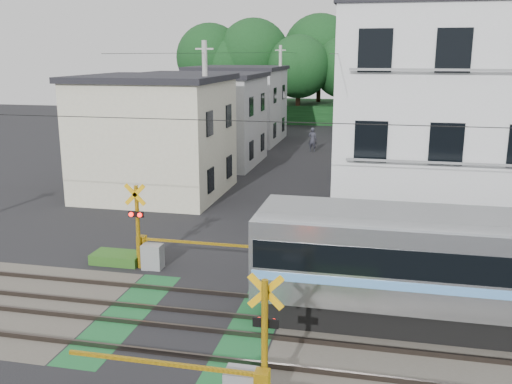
% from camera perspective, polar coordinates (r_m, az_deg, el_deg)
% --- Properties ---
extents(ground, '(120.00, 120.00, 0.00)m').
position_cam_1_polar(ground, '(16.74, -6.95, -12.72)').
color(ground, black).
extents(track_bed, '(120.00, 120.00, 0.14)m').
position_cam_1_polar(track_bed, '(16.72, -6.95, -12.61)').
color(track_bed, '#47423A').
rests_on(track_bed, ground).
extents(crossing_signal_near, '(4.74, 0.65, 3.09)m').
position_cam_1_polar(crossing_signal_near, '(12.67, -1.13, -18.30)').
color(crossing_signal_near, '#F6B10C').
rests_on(crossing_signal_near, ground).
extents(crossing_signal_far, '(4.74, 0.65, 3.09)m').
position_cam_1_polar(crossing_signal_far, '(20.48, -10.49, -5.63)').
color(crossing_signal_far, '#F6B10C').
rests_on(crossing_signal_far, ground).
extents(apartment_block, '(10.20, 8.36, 9.30)m').
position_cam_1_polar(apartment_block, '(23.98, 20.57, 6.26)').
color(apartment_block, silver).
rests_on(apartment_block, ground).
extents(houses_row, '(22.07, 31.35, 6.80)m').
position_cam_1_polar(houses_row, '(40.52, 5.52, 7.81)').
color(houses_row, beige).
rests_on(houses_row, ground).
extents(tree_hill, '(40.00, 12.90, 11.61)m').
position_cam_1_polar(tree_hill, '(62.91, 7.15, 11.94)').
color(tree_hill, '#143C18').
rests_on(tree_hill, ground).
extents(catenary, '(60.00, 5.04, 7.00)m').
position_cam_1_polar(catenary, '(14.63, 15.43, -1.56)').
color(catenary, '#2D2D33').
rests_on(catenary, ground).
extents(utility_poles, '(7.90, 42.00, 8.00)m').
position_cam_1_polar(utility_poles, '(37.75, 3.01, 8.69)').
color(utility_poles, '#A5A5A0').
rests_on(utility_poles, ground).
extents(pedestrian, '(0.76, 0.58, 1.87)m').
position_cam_1_polar(pedestrian, '(44.00, 5.67, 5.25)').
color(pedestrian, '#2F303B').
rests_on(pedestrian, ground).
extents(weed_patches, '(10.25, 8.80, 0.40)m').
position_cam_1_polar(weed_patches, '(16.12, -1.01, -12.97)').
color(weed_patches, '#2D5E1E').
rests_on(weed_patches, ground).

